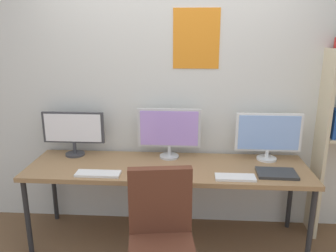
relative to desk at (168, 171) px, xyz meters
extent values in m
cube|color=silver|center=(0.00, 0.42, 0.61)|extent=(4.85, 0.10, 2.60)
cube|color=orange|center=(0.23, 0.37, 1.12)|extent=(0.42, 0.01, 0.53)
cube|color=#936D47|center=(0.00, 0.00, 0.03)|extent=(2.45, 0.68, 0.04)
cylinder|color=#262628|center=(-1.18, -0.29, -0.34)|extent=(0.04, 0.04, 0.70)
cylinder|color=#262628|center=(1.18, -0.29, -0.34)|extent=(0.04, 0.04, 0.70)
cylinder|color=#262628|center=(-1.18, 0.29, -0.34)|extent=(0.04, 0.04, 0.70)
cylinder|color=#262628|center=(1.18, 0.29, -0.34)|extent=(0.04, 0.04, 0.70)
cube|color=beige|center=(1.38, 0.23, 0.18)|extent=(0.03, 0.28, 1.74)
cube|color=#1E4799|center=(1.44, 0.23, 0.41)|extent=(0.03, 0.22, 0.27)
cube|color=tan|center=(1.49, 0.24, 0.40)|extent=(0.04, 0.22, 0.24)
cube|color=#592D1E|center=(0.02, -0.83, -0.22)|extent=(0.50, 0.50, 0.08)
cube|color=#592D1E|center=(-0.01, -0.65, 0.06)|extent=(0.45, 0.13, 0.48)
cylinder|color=#38383D|center=(-0.90, 0.21, 0.06)|extent=(0.18, 0.18, 0.02)
cylinder|color=#38383D|center=(-0.90, 0.21, 0.12)|extent=(0.03, 0.03, 0.11)
cube|color=#38383D|center=(-0.90, 0.21, 0.32)|extent=(0.58, 0.03, 0.29)
cube|color=white|center=(-0.90, 0.20, 0.32)|extent=(0.53, 0.01, 0.26)
cylinder|color=silver|center=(0.00, 0.21, 0.06)|extent=(0.18, 0.18, 0.02)
cylinder|color=silver|center=(0.00, 0.21, 0.11)|extent=(0.03, 0.03, 0.09)
cube|color=silver|center=(0.00, 0.21, 0.33)|extent=(0.58, 0.03, 0.36)
cube|color=#B28CE5|center=(0.00, 0.20, 0.33)|extent=(0.53, 0.01, 0.32)
cylinder|color=silver|center=(0.90, 0.21, 0.06)|extent=(0.18, 0.18, 0.02)
cylinder|color=silver|center=(0.90, 0.21, 0.10)|extent=(0.03, 0.03, 0.07)
cube|color=silver|center=(0.90, 0.21, 0.31)|extent=(0.59, 0.03, 0.35)
cube|color=#8CB2F2|center=(0.90, 0.20, 0.31)|extent=(0.54, 0.01, 0.32)
cube|color=silver|center=(-0.56, -0.23, 0.06)|extent=(0.37, 0.13, 0.02)
cube|color=silver|center=(0.56, -0.23, 0.06)|extent=(0.32, 0.13, 0.02)
ellipsoid|color=silver|center=(0.13, -0.14, 0.06)|extent=(0.06, 0.10, 0.03)
cube|color=#2D2D2D|center=(0.91, -0.13, 0.06)|extent=(0.33, 0.23, 0.02)
camera|label=1|loc=(0.18, -2.76, 1.19)|focal=36.11mm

